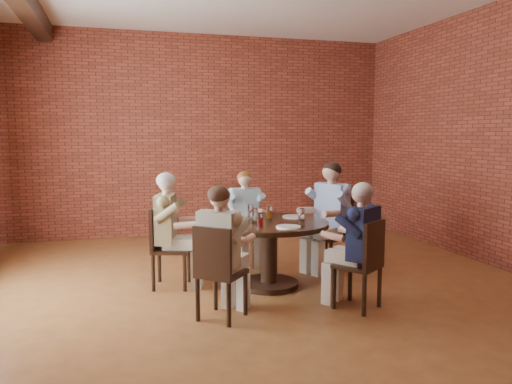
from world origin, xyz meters
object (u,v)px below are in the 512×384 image
object	(u,v)px
dining_table	(269,241)
diner_d	(222,253)
diner_b	(245,218)
diner_c	(171,230)
chair_a	(333,229)
chair_b	(244,227)
chair_e	(364,261)
chair_c	(164,243)
smartphone	(299,226)
diner_e	(358,246)
chair_d	(218,269)
diner_a	(329,217)

from	to	relation	value
dining_table	diner_d	bearing A→B (deg)	-131.48
diner_b	diner_c	bearing A→B (deg)	-143.82
chair_a	chair_b	xyz separation A→B (m)	(-1.02, 0.62, -0.03)
chair_a	chair_e	world-z (taller)	chair_a
chair_c	chair_e	distance (m)	2.22
chair_a	smartphone	world-z (taller)	chair_a
chair_c	diner_e	xyz separation A→B (m)	(1.77, -1.23, 0.13)
diner_c	smartphone	size ratio (longest dim) A/B	8.99
smartphone	diner_e	bearing A→B (deg)	-42.19
chair_c	chair_a	bearing A→B (deg)	-68.70
diner_b	chair_d	distance (m)	2.09
chair_b	chair_d	xyz separation A→B (m)	(-0.77, -2.01, 0.01)
diner_e	diner_d	bearing A→B (deg)	-38.94
dining_table	chair_a	size ratio (longest dim) A/B	1.39
chair_c	smartphone	size ratio (longest dim) A/B	6.37
diner_c	chair_e	distance (m)	2.15
diner_d	diner_e	world-z (taller)	same
chair_e	smartphone	distance (m)	0.79
diner_c	diner_e	size ratio (longest dim) A/B	1.03
chair_b	diner_c	world-z (taller)	diner_c
chair_a	diner_c	world-z (taller)	diner_c
diner_a	diner_c	distance (m)	2.01
chair_a	chair_c	size ratio (longest dim) A/B	1.04
chair_e	diner_e	bearing A→B (deg)	-90.00
chair_a	diner_b	distance (m)	1.16
chair_b	chair_c	size ratio (longest dim) A/B	0.96
chair_d	diner_d	world-z (taller)	diner_d
diner_e	chair_e	bearing A→B (deg)	90.00
chair_d	chair_e	xyz separation A→B (m)	(1.44, -0.10, 0.00)
chair_b	chair_d	size ratio (longest dim) A/B	0.99
diner_a	diner_b	bearing A→B (deg)	-149.39
chair_b	smartphone	xyz separation A→B (m)	(0.20, -1.53, 0.27)
diner_c	diner_d	bearing A→B (deg)	-146.78
dining_table	chair_b	size ratio (longest dim) A/B	1.51
smartphone	diner_c	bearing A→B (deg)	160.07
diner_a	diner_e	bearing A→B (deg)	-39.91
chair_c	diner_c	bearing A→B (deg)	-90.00
chair_a	diner_a	world-z (taller)	diner_a
chair_c	diner_c	world-z (taller)	diner_c
diner_a	diner_c	size ratio (longest dim) A/B	1.06
chair_a	diner_c	distance (m)	2.10
dining_table	diner_e	size ratio (longest dim) A/B	1.06
chair_d	smartphone	bearing A→B (deg)	-112.32
dining_table	smartphone	bearing A→B (deg)	-61.58
diner_e	chair_a	bearing A→B (deg)	-140.29
diner_d	smartphone	bearing A→B (deg)	-113.91
smartphone	diner_d	bearing A→B (deg)	-146.80
diner_c	chair_e	size ratio (longest dim) A/B	1.45
diner_b	chair_d	size ratio (longest dim) A/B	1.38
dining_table	chair_b	xyz separation A→B (m)	(0.01, 1.15, -0.05)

